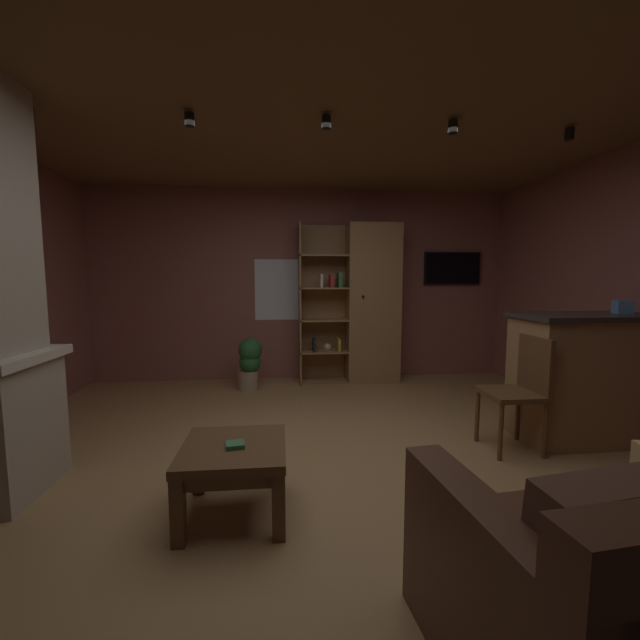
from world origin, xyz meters
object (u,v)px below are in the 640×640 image
Objects in this scene: wall_mounted_tv at (452,268)px; kitchen_bar_counter at (596,377)px; bookshelf_cabinet at (366,304)px; table_book_0 at (235,445)px; dining_chair at (521,385)px; tissue_box at (623,307)px; potted_floor_plant at (250,362)px; coffee_table at (234,459)px.

kitchen_bar_counter is at bearing -83.68° from wall_mounted_tv.
table_book_0 is at bearing -115.37° from bookshelf_cabinet.
dining_chair is at bearing -71.12° from bookshelf_cabinet.
tissue_box reaches higher than potted_floor_plant.
bookshelf_cabinet is 2.60× the size of wall_mounted_tv.
coffee_table is 5.82× the size of table_book_0.
wall_mounted_tv is at bearing 10.44° from potted_floor_plant.
potted_floor_plant is (-0.12, 2.65, -0.08)m from table_book_0.
wall_mounted_tv reaches higher than dining_chair.
bookshelf_cabinet reaches higher than potted_floor_plant.
tissue_box is at bearing -3.57° from kitchen_bar_counter.
wall_mounted_tv is (2.69, 3.14, 1.19)m from coffee_table.
dining_chair is 1.41× the size of potted_floor_plant.
coffee_table is (-2.95, -0.81, -0.21)m from kitchen_bar_counter.
dining_chair reaches higher than potted_floor_plant.
bookshelf_cabinet is 17.45× the size of tissue_box.
dining_chair is at bearing -101.52° from wall_mounted_tv.
coffee_table is (-3.14, -0.80, -0.81)m from tissue_box.
tissue_box is at bearing -29.31° from potted_floor_plant.
tissue_box is (1.72, -2.13, 0.10)m from bookshelf_cabinet.
dining_chair is (-0.95, -0.13, -0.61)m from tissue_box.
table_book_0 is at bearing -162.14° from dining_chair.
kitchen_bar_counter is 1.69× the size of wall_mounted_tv.
kitchen_bar_counter is 0.62m from tissue_box.
wall_mounted_tv reaches higher than table_book_0.
potted_floor_plant reaches higher than table_book_0.
kitchen_bar_counter is 1.48× the size of dining_chair.
bookshelf_cabinet is 3.33m from coffee_table.
dining_chair is at bearing -40.32° from potted_floor_plant.
bookshelf_cabinet is 1.70m from potted_floor_plant.
bookshelf_cabinet is 1.38m from wall_mounted_tv.
coffee_table is 0.91× the size of potted_floor_plant.
dining_chair is 1.14× the size of wall_mounted_tv.
coffee_table is at bearing -165.76° from tissue_box.
tissue_box is 0.13× the size of dining_chair.
bookshelf_cabinet is 2.28× the size of dining_chair.
wall_mounted_tv is at bearing 96.32° from kitchen_bar_counter.
tissue_box reaches higher than kitchen_bar_counter.
tissue_box is 0.20× the size of coffee_table.
dining_chair is (-0.76, -0.14, -0.02)m from kitchen_bar_counter.
tissue_box is at bearing 7.57° from dining_chair.
coffee_table is at bearing -130.60° from wall_mounted_tv.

